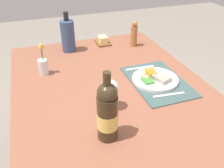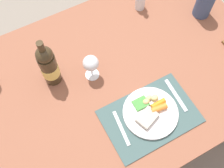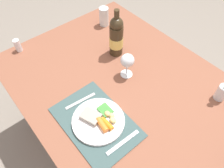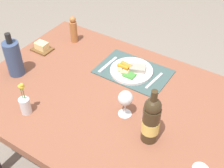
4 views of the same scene
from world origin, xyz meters
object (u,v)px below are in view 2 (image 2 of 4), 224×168
object	(u,v)px
flower_vase	(141,0)
wine_glass	(91,64)
dining_table	(119,82)
knife	(176,95)
fork	(121,128)
dinner_plate	(150,112)
wine_bottle	(49,66)

from	to	relation	value
flower_vase	wine_glass	distance (m)	0.52
dining_table	knife	size ratio (longest dim) A/B	8.35
fork	flower_vase	xyz separation A→B (m)	(0.45, 0.59, 0.05)
dinner_plate	fork	size ratio (longest dim) A/B	1.49
dining_table	flower_vase	bearing A→B (deg)	45.81
knife	wine_glass	size ratio (longest dim) A/B	1.21
dining_table	flower_vase	xyz separation A→B (m)	(0.32, 0.33, 0.14)
fork	knife	xyz separation A→B (m)	(0.32, 0.02, 0.00)
dining_table	fork	world-z (taller)	fork
wine_bottle	flower_vase	xyz separation A→B (m)	(0.63, 0.19, -0.07)
wine_bottle	wine_glass	distance (m)	0.20
dinner_plate	knife	distance (m)	0.16
wine_bottle	dining_table	bearing A→B (deg)	-25.00
wine_bottle	flower_vase	bearing A→B (deg)	17.20
dining_table	flower_vase	distance (m)	0.49
wine_bottle	wine_glass	bearing A→B (deg)	-22.29
dinner_plate	wine_glass	world-z (taller)	wine_glass
fork	knife	world-z (taller)	same
dinner_plate	fork	xyz separation A→B (m)	(-0.16, -0.00, -0.01)
wine_bottle	dinner_plate	bearing A→B (deg)	-50.12
dinner_plate	flower_vase	world-z (taller)	flower_vase
fork	wine_glass	size ratio (longest dim) A/B	1.14
wine_glass	dining_table	bearing A→B (deg)	-28.89
dining_table	fork	bearing A→B (deg)	-117.20
fork	flower_vase	bearing A→B (deg)	58.21
fork	flower_vase	distance (m)	0.74
dining_table	wine_glass	bearing A→B (deg)	151.11
fork	wine_bottle	bearing A→B (deg)	119.51
fork	wine_bottle	xyz separation A→B (m)	(-0.17, 0.39, 0.12)
dinner_plate	wine_bottle	bearing A→B (deg)	129.88
dinner_plate	knife	world-z (taller)	dinner_plate
knife	flower_vase	world-z (taller)	flower_vase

